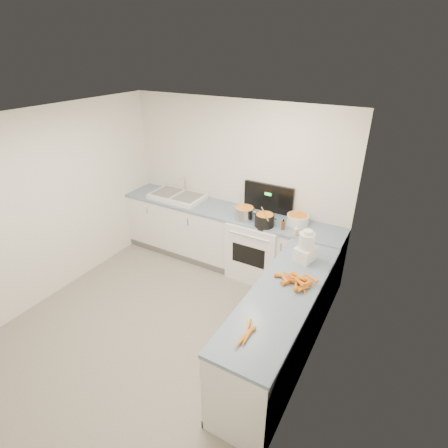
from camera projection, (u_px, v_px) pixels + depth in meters
The scene contains 19 objects.
floor at pixel (159, 329), 4.34m from camera, with size 3.50×4.00×0.00m, color gray, non-canonical shape.
ceiling at pixel (136, 124), 3.19m from camera, with size 3.50×4.00×0.00m, color silver, non-canonical shape.
wall_back at pixel (236, 184), 5.31m from camera, with size 3.50×2.50×0.00m, color silver, non-canonical shape.
wall_left at pixel (45, 208), 4.53m from camera, with size 4.00×2.50×0.00m, color silver, non-canonical shape.
wall_right at pixel (307, 293), 2.99m from camera, with size 4.00×2.50×0.00m, color silver, non-canonical shape.
counter_back at pixel (226, 237), 5.43m from camera, with size 3.50×0.62×0.94m.
counter_right at pixel (281, 327), 3.72m from camera, with size 0.62×2.20×0.94m.
stove at pixel (258, 247), 5.18m from camera, with size 0.76×0.65×1.36m.
sink at pixel (178, 196), 5.60m from camera, with size 0.86×0.52×0.31m.
steel_pot at pixel (244, 214), 4.91m from camera, with size 0.28×0.28×0.20m, color silver.
black_pot at pixel (264, 221), 4.74m from camera, with size 0.27×0.27×0.19m, color black.
wooden_spoon at pixel (265, 214), 4.69m from camera, with size 0.02×0.02×0.42m, color #AD7A47.
mixing_bowl at pixel (298, 219), 4.78m from camera, with size 0.30×0.30×0.14m, color white.
extract_bottle at pixel (283, 225), 4.64m from camera, with size 0.05×0.05×0.12m, color #593319.
spice_jar at pixel (296, 233), 4.50m from camera, with size 0.05×0.05×0.09m, color #E5B266.
food_processor at pixel (306, 248), 3.94m from camera, with size 0.24×0.27×0.38m.
carrot_pile at pixel (296, 280), 3.60m from camera, with size 0.46×0.36×0.09m.
peeled_carrots at pixel (246, 335), 2.95m from camera, with size 0.12×0.37×0.04m.
peelings at pixel (166, 192), 5.65m from camera, with size 0.20×0.27×0.01m.
Camera 1 is at (2.31, -2.43, 3.15)m, focal length 28.00 mm.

